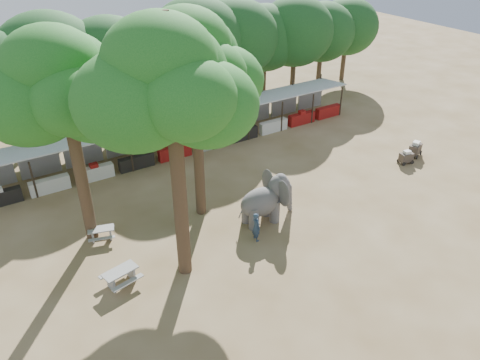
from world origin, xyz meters
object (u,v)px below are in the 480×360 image
yard_tree_left (59,88)px  yard_tree_back (190,65)px  picnic_table_far (101,232)px  cart_back (415,149)px  yard_tree_center (166,86)px  handler (256,227)px  cart_front (406,157)px  picnic_table_near (121,275)px  elephant (267,199)px

yard_tree_left → yard_tree_back: (6.00, -1.00, 0.34)m
picnic_table_far → cart_back: (21.65, -2.28, 0.10)m
yard_tree_center → handler: 9.45m
yard_tree_back → handler: bearing=-71.3°
handler → cart_front: (13.40, 1.66, -0.36)m
yard_tree_left → cart_front: size_ratio=10.40×
yard_tree_back → picnic_table_near: yard_tree_back is taller
elephant → picnic_table_near: size_ratio=1.86×
yard_tree_left → yard_tree_back: size_ratio=0.97×
picnic_table_near → cart_front: size_ratio=1.74×
elephant → yard_tree_left: bearing=158.1°
yard_tree_left → yard_tree_center: (3.00, -5.00, 1.01)m
yard_tree_left → picnic_table_far: yard_tree_left is taller
handler → picnic_table_far: handler is taller
elephant → cart_back: elephant is taller
yard_tree_center → picnic_table_near: yard_tree_center is taller
yard_tree_center → yard_tree_left: bearing=121.0°
elephant → picnic_table_near: bearing=-174.3°
handler → picnic_table_near: 7.17m
elephant → cart_front: 11.89m
yard_tree_back → picnic_table_near: bearing=-149.0°
picnic_table_near → picnic_table_far: 3.84m
yard_tree_center → picnic_table_near: (-2.79, 0.53, -8.69)m
picnic_table_far → cart_back: 21.77m
cart_back → picnic_table_near: bearing=162.7°
yard_tree_back → picnic_table_near: 10.49m
elephant → cart_front: bearing=3.0°
yard_tree_left → cart_back: bearing=-7.5°
yard_tree_left → elephant: bearing=-22.9°
yard_tree_left → picnic_table_near: 8.89m
yard_tree_center → handler: yard_tree_center is taller
yard_tree_center → elephant: (5.91, 1.24, -7.89)m
yard_tree_back → cart_front: size_ratio=10.72×
yard_tree_back → cart_back: (16.16, -1.93, -8.00)m
cart_front → elephant: bearing=-167.9°
cart_front → yard_tree_back: bearing=-179.0°
elephant → cart_back: bearing=4.6°
yard_tree_back → elephant: yard_tree_back is taller
cart_front → picnic_table_far: bearing=-177.5°
yard_tree_center → handler: (4.36, -0.01, -8.38)m
yard_tree_left → yard_tree_back: bearing=-9.5°
picnic_table_near → cart_back: bearing=-8.0°
picnic_table_far → yard_tree_left: bearing=144.4°
yard_tree_back → picnic_table_near: (-5.79, -3.48, -8.02)m
picnic_table_near → picnic_table_far: picnic_table_near is taller
yard_tree_back → elephant: 8.26m
yard_tree_back → yard_tree_left: bearing=170.5°
picnic_table_near → yard_tree_center: bearing=-22.7°
yard_tree_left → cart_back: yard_tree_left is taller
yard_tree_center → cart_front: 19.87m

